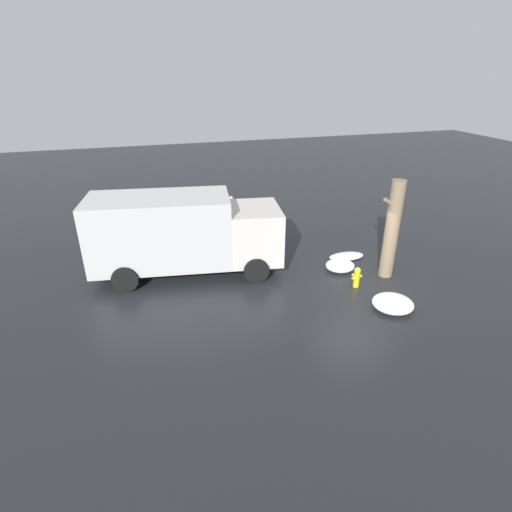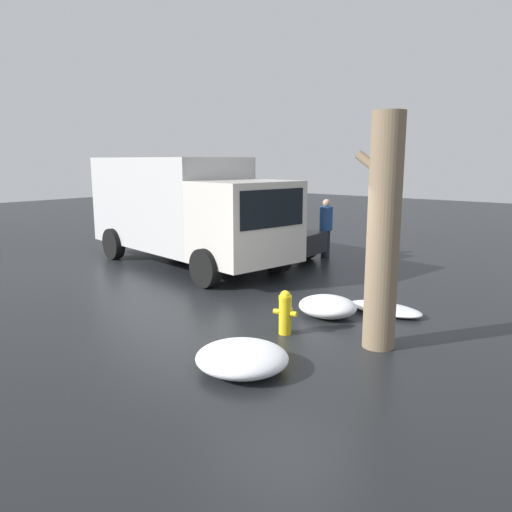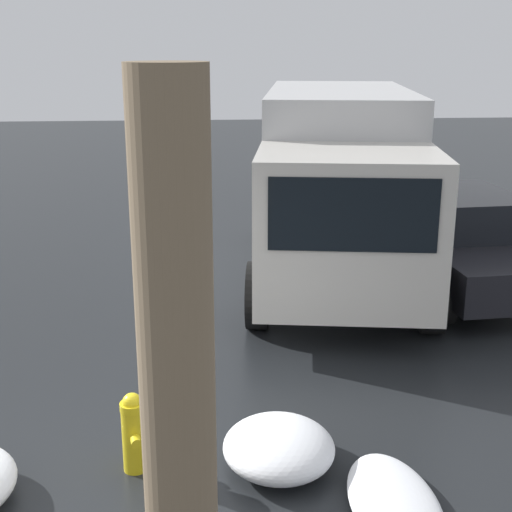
# 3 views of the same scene
# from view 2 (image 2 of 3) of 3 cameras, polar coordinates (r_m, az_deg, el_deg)

# --- Properties ---
(ground_plane) EXTENTS (60.00, 60.00, 0.00)m
(ground_plane) POSITION_cam_2_polar(r_m,az_deg,el_deg) (8.46, 3.32, -8.87)
(ground_plane) COLOR black
(fire_hydrant) EXTENTS (0.42, 0.32, 0.75)m
(fire_hydrant) POSITION_cam_2_polar(r_m,az_deg,el_deg) (8.34, 3.36, -6.37)
(fire_hydrant) COLOR yellow
(fire_hydrant) RESTS_ON ground_plane
(tree_trunk) EXTENTS (0.75, 0.49, 3.56)m
(tree_trunk) POSITION_cam_2_polar(r_m,az_deg,el_deg) (7.69, 14.33, 2.58)
(tree_trunk) COLOR #7F6B51
(tree_trunk) RESTS_ON ground_plane
(delivery_truck) EXTENTS (6.99, 3.32, 2.93)m
(delivery_truck) POSITION_cam_2_polar(r_m,az_deg,el_deg) (13.87, -8.28, 5.59)
(delivery_truck) COLOR beige
(delivery_truck) RESTS_ON ground_plane
(pedestrian) EXTENTS (0.38, 0.38, 1.74)m
(pedestrian) POSITION_cam_2_polar(r_m,az_deg,el_deg) (14.83, 8.00, 3.42)
(pedestrian) COLOR #23232D
(pedestrian) RESTS_ON ground_plane
(parked_car) EXTENTS (4.20, 2.21, 1.46)m
(parked_car) POSITION_cam_2_polar(r_m,az_deg,el_deg) (14.65, -0.73, 2.60)
(parked_car) COLOR black
(parked_car) RESTS_ON ground_plane
(snow_pile_by_hydrant) EXTENTS (1.10, 1.00, 0.38)m
(snow_pile_by_hydrant) POSITION_cam_2_polar(r_m,az_deg,el_deg) (9.40, 8.18, -5.72)
(snow_pile_by_hydrant) COLOR white
(snow_pile_by_hydrant) RESTS_ON ground_plane
(snow_pile_curbside) EXTENTS (1.30, 1.27, 0.37)m
(snow_pile_curbside) POSITION_cam_2_polar(r_m,az_deg,el_deg) (7.01, -1.61, -11.55)
(snow_pile_curbside) COLOR white
(snow_pile_curbside) RESTS_ON ground_plane
(snow_pile_by_tree) EXTENTS (1.45, 0.73, 0.16)m
(snow_pile_by_tree) POSITION_cam_2_polar(r_m,az_deg,el_deg) (9.83, 14.51, -5.86)
(snow_pile_by_tree) COLOR white
(snow_pile_by_tree) RESTS_ON ground_plane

